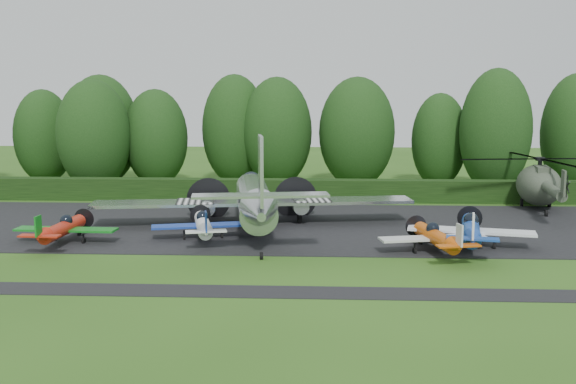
{
  "coord_description": "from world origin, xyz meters",
  "views": [
    {
      "loc": [
        0.19,
        -36.48,
        9.77
      ],
      "look_at": [
        -1.95,
        10.3,
        2.5
      ],
      "focal_mm": 40.0,
      "sensor_mm": 36.0,
      "label": 1
    }
  ],
  "objects_px": {
    "light_plane_orange": "(436,237)",
    "light_plane_blue": "(471,229)",
    "light_plane_red": "(63,228)",
    "light_plane_white": "(203,224)",
    "transport_plane": "(254,200)",
    "helicopter": "(539,181)"
  },
  "relations": [
    {
      "from": "light_plane_red",
      "to": "helicopter",
      "type": "bearing_deg",
      "value": 19.68
    },
    {
      "from": "light_plane_orange",
      "to": "transport_plane",
      "type": "bearing_deg",
      "value": 161.9
    },
    {
      "from": "light_plane_red",
      "to": "light_plane_blue",
      "type": "relative_size",
      "value": 0.85
    },
    {
      "from": "transport_plane",
      "to": "light_plane_blue",
      "type": "height_order",
      "value": "transport_plane"
    },
    {
      "from": "light_plane_white",
      "to": "light_plane_red",
      "type": "bearing_deg",
      "value": -156.37
    },
    {
      "from": "light_plane_red",
      "to": "helicopter",
      "type": "xyz_separation_m",
      "value": [
        35.17,
        14.43,
        1.3
      ]
    },
    {
      "from": "light_plane_red",
      "to": "light_plane_blue",
      "type": "bearing_deg",
      "value": -2.7
    },
    {
      "from": "light_plane_orange",
      "to": "light_plane_blue",
      "type": "xyz_separation_m",
      "value": [
        2.42,
        1.42,
        0.19
      ]
    },
    {
      "from": "light_plane_orange",
      "to": "light_plane_red",
      "type": "bearing_deg",
      "value": -171.36
    },
    {
      "from": "light_plane_blue",
      "to": "helicopter",
      "type": "bearing_deg",
      "value": 46.02
    },
    {
      "from": "light_plane_white",
      "to": "helicopter",
      "type": "height_order",
      "value": "helicopter"
    },
    {
      "from": "light_plane_blue",
      "to": "light_plane_white",
      "type": "bearing_deg",
      "value": 162.58
    },
    {
      "from": "light_plane_red",
      "to": "light_plane_white",
      "type": "height_order",
      "value": "light_plane_white"
    },
    {
      "from": "transport_plane",
      "to": "light_plane_red",
      "type": "relative_size",
      "value": 3.37
    },
    {
      "from": "light_plane_white",
      "to": "light_plane_blue",
      "type": "bearing_deg",
      "value": 7.97
    },
    {
      "from": "transport_plane",
      "to": "light_plane_red",
      "type": "height_order",
      "value": "transport_plane"
    },
    {
      "from": "transport_plane",
      "to": "light_plane_white",
      "type": "distance_m",
      "value": 4.99
    },
    {
      "from": "transport_plane",
      "to": "light_plane_white",
      "type": "relative_size",
      "value": 3.32
    },
    {
      "from": "light_plane_blue",
      "to": "helicopter",
      "type": "height_order",
      "value": "helicopter"
    },
    {
      "from": "transport_plane",
      "to": "light_plane_blue",
      "type": "relative_size",
      "value": 2.86
    },
    {
      "from": "transport_plane",
      "to": "light_plane_white",
      "type": "height_order",
      "value": "transport_plane"
    },
    {
      "from": "helicopter",
      "to": "light_plane_blue",
      "type": "bearing_deg",
      "value": -130.1
    }
  ]
}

